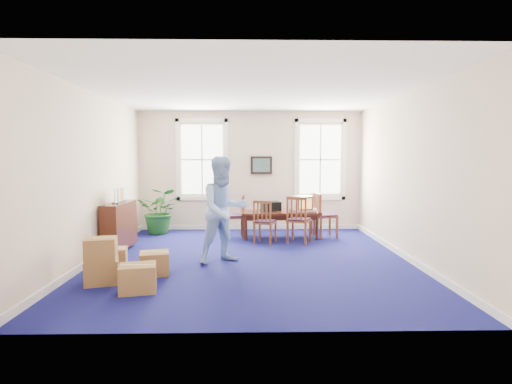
{
  "coord_description": "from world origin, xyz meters",
  "views": [
    {
      "loc": [
        -0.07,
        -7.58,
        1.97
      ],
      "look_at": [
        0.1,
        0.6,
        1.25
      ],
      "focal_mm": 28.0,
      "sensor_mm": 36.0,
      "label": 1
    }
  ],
  "objects_px": {
    "crt_tv": "(303,203)",
    "potted_plant": "(160,211)",
    "conference_table": "(280,224)",
    "man": "(224,210)",
    "credenza": "(119,229)",
    "chair_near_left": "(265,221)",
    "cardboard_boxes": "(116,258)"
  },
  "relations": [
    {
      "from": "crt_tv",
      "to": "potted_plant",
      "type": "xyz_separation_m",
      "value": [
        -3.61,
        0.52,
        -0.24
      ]
    },
    {
      "from": "conference_table",
      "to": "potted_plant",
      "type": "height_order",
      "value": "potted_plant"
    },
    {
      "from": "crt_tv",
      "to": "conference_table",
      "type": "bearing_deg",
      "value": 172.42
    },
    {
      "from": "crt_tv",
      "to": "man",
      "type": "height_order",
      "value": "man"
    },
    {
      "from": "credenza",
      "to": "potted_plant",
      "type": "xyz_separation_m",
      "value": [
        0.42,
        1.96,
        0.12
      ]
    },
    {
      "from": "chair_near_left",
      "to": "credenza",
      "type": "bearing_deg",
      "value": 34.81
    },
    {
      "from": "conference_table",
      "to": "crt_tv",
      "type": "distance_m",
      "value": 0.76
    },
    {
      "from": "chair_near_left",
      "to": "cardboard_boxes",
      "type": "relative_size",
      "value": 0.75
    },
    {
      "from": "crt_tv",
      "to": "man",
      "type": "xyz_separation_m",
      "value": [
        -1.79,
        -2.36,
        0.16
      ]
    },
    {
      "from": "crt_tv",
      "to": "cardboard_boxes",
      "type": "bearing_deg",
      "value": -146.47
    },
    {
      "from": "man",
      "to": "credenza",
      "type": "height_order",
      "value": "man"
    },
    {
      "from": "chair_near_left",
      "to": "potted_plant",
      "type": "height_order",
      "value": "potted_plant"
    },
    {
      "from": "conference_table",
      "to": "chair_near_left",
      "type": "bearing_deg",
      "value": -123.98
    },
    {
      "from": "credenza",
      "to": "cardboard_boxes",
      "type": "distance_m",
      "value": 2.14
    },
    {
      "from": "man",
      "to": "credenza",
      "type": "bearing_deg",
      "value": 129.3
    },
    {
      "from": "conference_table",
      "to": "man",
      "type": "distance_m",
      "value": 2.71
    },
    {
      "from": "potted_plant",
      "to": "cardboard_boxes",
      "type": "height_order",
      "value": "potted_plant"
    },
    {
      "from": "cardboard_boxes",
      "to": "potted_plant",
      "type": "bearing_deg",
      "value": 92.42
    },
    {
      "from": "chair_near_left",
      "to": "man",
      "type": "relative_size",
      "value": 0.5
    },
    {
      "from": "crt_tv",
      "to": "potted_plant",
      "type": "relative_size",
      "value": 0.38
    },
    {
      "from": "chair_near_left",
      "to": "man",
      "type": "distance_m",
      "value": 1.93
    },
    {
      "from": "chair_near_left",
      "to": "potted_plant",
      "type": "xyz_separation_m",
      "value": [
        -2.66,
        1.21,
        0.09
      ]
    },
    {
      "from": "crt_tv",
      "to": "cardboard_boxes",
      "type": "xyz_separation_m",
      "value": [
        -3.44,
        -3.5,
        -0.46
      ]
    },
    {
      "from": "potted_plant",
      "to": "cardboard_boxes",
      "type": "xyz_separation_m",
      "value": [
        0.17,
        -4.02,
        -0.21
      ]
    },
    {
      "from": "conference_table",
      "to": "man",
      "type": "relative_size",
      "value": 0.96
    },
    {
      "from": "crt_tv",
      "to": "chair_near_left",
      "type": "xyz_separation_m",
      "value": [
        -0.95,
        -0.69,
        -0.34
      ]
    },
    {
      "from": "man",
      "to": "crt_tv",
      "type": "bearing_deg",
      "value": 24.4
    },
    {
      "from": "credenza",
      "to": "potted_plant",
      "type": "height_order",
      "value": "potted_plant"
    },
    {
      "from": "chair_near_left",
      "to": "potted_plant",
      "type": "relative_size",
      "value": 0.84
    },
    {
      "from": "conference_table",
      "to": "cardboard_boxes",
      "type": "height_order",
      "value": "cardboard_boxes"
    },
    {
      "from": "crt_tv",
      "to": "credenza",
      "type": "distance_m",
      "value": 4.3
    },
    {
      "from": "conference_table",
      "to": "chair_near_left",
      "type": "distance_m",
      "value": 0.78
    }
  ]
}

